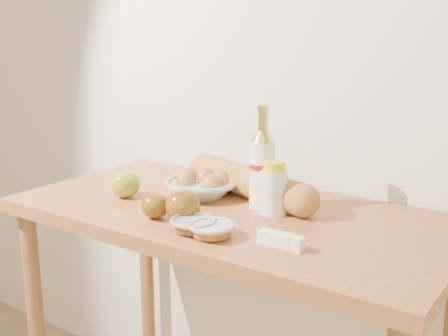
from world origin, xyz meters
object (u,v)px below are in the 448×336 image
Objects in this scene: baguette at (248,182)px; bourbon_bottle at (262,166)px; egg_bowl at (201,186)px; cream_bottle at (274,190)px; table at (230,251)px.

bourbon_bottle is at bearing -17.74° from baguette.
egg_bowl is at bearing -179.46° from bourbon_bottle.
baguette is at bearing 165.59° from cream_bottle.
table is 4.55× the size of egg_bowl.
cream_bottle reaches higher than egg_bowl.
table is 0.22m from cream_bottle.
egg_bowl reaches higher than table.
egg_bowl is (-0.20, -0.01, -0.08)m from bourbon_bottle.
cream_bottle is 0.16m from baguette.
cream_bottle is at bearing -4.63° from egg_bowl.
bourbon_bottle reaches higher than table.
bourbon_bottle is 0.08m from cream_bottle.
cream_bottle reaches higher than baguette.
baguette is at bearing 98.52° from table.
table is 4.28× the size of bourbon_bottle.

